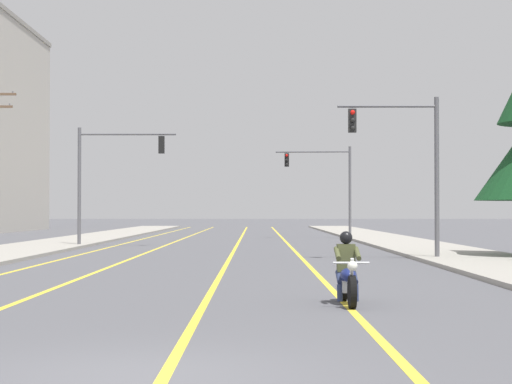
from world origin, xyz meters
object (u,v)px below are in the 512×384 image
object	(u,v)px
motorcycle_with_rider	(349,275)
traffic_signal_near_left	(109,168)
traffic_signal_near_right	(410,154)
traffic_signal_mid_right	(330,177)

from	to	relation	value
motorcycle_with_rider	traffic_signal_near_left	bearing A→B (deg)	107.97
motorcycle_with_rider	traffic_signal_near_right	bearing A→B (deg)	76.46
traffic_signal_near_left	traffic_signal_near_right	bearing A→B (deg)	-43.60
traffic_signal_near_left	traffic_signal_mid_right	distance (m)	18.95
traffic_signal_mid_right	traffic_signal_near_left	bearing A→B (deg)	-131.60
motorcycle_with_rider	traffic_signal_near_right	distance (m)	17.35
traffic_signal_near_right	motorcycle_with_rider	bearing A→B (deg)	-103.54
motorcycle_with_rider	traffic_signal_near_left	world-z (taller)	traffic_signal_near_left
motorcycle_with_rider	traffic_signal_mid_right	bearing A→B (deg)	86.01
motorcycle_with_rider	traffic_signal_mid_right	world-z (taller)	traffic_signal_mid_right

